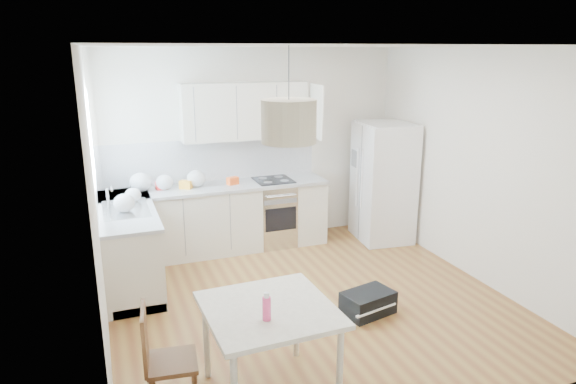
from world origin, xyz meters
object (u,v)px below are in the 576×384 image
object	(u,v)px
dining_table	(269,317)
gym_bag	(368,303)
dining_chair	(172,360)
refrigerator	(384,182)

from	to	relation	value
dining_table	gym_bag	world-z (taller)	dining_table
dining_table	dining_chair	size ratio (longest dim) A/B	1.15
dining_chair	gym_bag	bearing A→B (deg)	27.41
refrigerator	dining_table	world-z (taller)	refrigerator
refrigerator	gym_bag	xyz separation A→B (m)	(-1.29, -1.92, -0.72)
refrigerator	dining_table	xyz separation A→B (m)	(-2.67, -2.79, -0.16)
refrigerator	dining_chair	size ratio (longest dim) A/B	1.94
refrigerator	dining_table	bearing A→B (deg)	-127.51
dining_table	dining_chair	xyz separation A→B (m)	(-0.74, 0.07, -0.25)
dining_table	gym_bag	size ratio (longest dim) A/B	1.92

